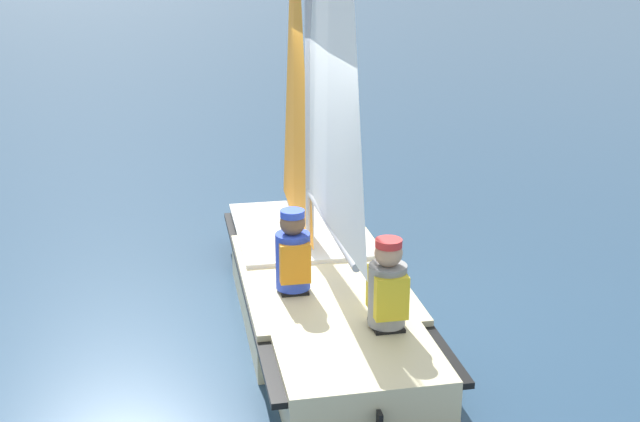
{
  "coord_description": "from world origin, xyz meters",
  "views": [
    {
      "loc": [
        4.97,
        -4.63,
        3.34
      ],
      "look_at": [
        0.0,
        0.0,
        1.03
      ],
      "focal_mm": 45.0,
      "sensor_mm": 36.0,
      "label": 1
    }
  ],
  "objects": [
    {
      "name": "sailor_helm",
      "position": [
        0.12,
        -0.43,
        0.63
      ],
      "size": [
        0.43,
        0.41,
        1.16
      ],
      "rotation": [
        0.0,
        0.0,
        2.58
      ],
      "color": "black",
      "rests_on": "ground_plane"
    },
    {
      "name": "sailboat_main",
      "position": [
        0.01,
        -0.0,
        0.83
      ],
      "size": [
        4.18,
        3.37,
        5.8
      ],
      "rotation": [
        0.0,
        0.0,
        2.58
      ],
      "color": "beige",
      "rests_on": "ground_plane"
    },
    {
      "name": "ground_plane",
      "position": [
        0.0,
        0.0,
        0.0
      ],
      "size": [
        260.0,
        260.0,
        0.0
      ],
      "primitive_type": "plane",
      "color": "#2D4C6B"
    },
    {
      "name": "sailor_crew",
      "position": [
        1.15,
        -0.35,
        0.63
      ],
      "size": [
        0.43,
        0.41,
        1.16
      ],
      "rotation": [
        0.0,
        0.0,
        2.58
      ],
      "color": "black",
      "rests_on": "ground_plane"
    }
  ]
}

